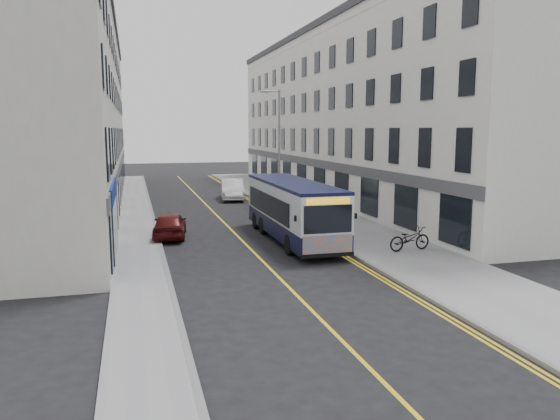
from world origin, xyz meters
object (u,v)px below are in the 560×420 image
city_bus (293,208)px  pedestrian_far (289,192)px  streetlamp (278,146)px  car_white (232,189)px  bicycle (410,239)px  car_maroon (170,225)px  pedestrian_near (300,197)px

city_bus → pedestrian_far: city_bus is taller
streetlamp → pedestrian_far: streetlamp is taller
city_bus → car_white: (-0.06, 16.52, -0.81)m
bicycle → car_maroon: bearing=50.6°
car_maroon → car_white: bearing=-105.1°
city_bus → pedestrian_near: size_ratio=5.02×
streetlamp → city_bus: streetlamp is taller
streetlamp → pedestrian_near: streetlamp is taller
city_bus → car_white: bearing=90.2°
streetlamp → pedestrian_near: bearing=-48.8°
bicycle → pedestrian_near: (-1.38, 12.04, 0.47)m
bicycle → car_maroon: 11.92m
streetlamp → pedestrian_near: 3.67m
city_bus → car_maroon: size_ratio=2.56×
bicycle → pedestrian_far: pedestrian_far is taller
car_white → car_maroon: car_white is taller
pedestrian_near → pedestrian_far: (0.41, 3.91, -0.15)m
city_bus → car_maroon: (-5.84, 2.29, -0.93)m
bicycle → car_white: 21.04m
bicycle → streetlamp: bearing=3.6°
streetlamp → city_bus: (-1.73, -9.23, -2.78)m
bicycle → pedestrian_far: size_ratio=1.20×
pedestrian_far → car_maroon: 13.22m
bicycle → pedestrian_near: 12.13m
pedestrian_near → streetlamp: bearing=120.0°
streetlamp → bicycle: bearing=-79.4°
streetlamp → car_white: bearing=103.8°
car_white → pedestrian_near: bearing=-63.9°
pedestrian_far → bicycle: bearing=-110.3°
pedestrian_far → car_white: pedestrian_far is taller
city_bus → bicycle: (4.23, -4.08, -0.95)m
pedestrian_near → car_white: (-2.90, 8.56, -0.34)m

